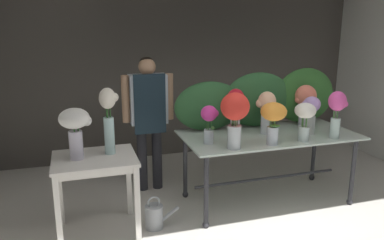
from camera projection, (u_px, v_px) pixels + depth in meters
name	position (u px, v px, depth m)	size (l,w,h in m)	color
ground_plane	(221.00, 195.00, 4.63)	(7.43, 7.43, 0.00)	beige
wall_back	(182.00, 60.00, 5.84)	(5.63, 0.12, 2.91)	#4C4742
display_table_glass	(269.00, 144.00, 4.32)	(1.93, 0.94, 0.81)	silver
side_table_white	(95.00, 167.00, 3.66)	(0.77, 0.64, 0.78)	silver
florist	(148.00, 110.00, 4.57)	(0.61, 0.24, 1.62)	#232328
foliage_backdrop	(261.00, 100.00, 4.56)	(2.04, 0.27, 0.67)	#28562D
vase_coral_carnations	(305.00, 102.00, 4.51)	(0.26, 0.25, 0.50)	silver
vase_ivory_anemones	(305.00, 117.00, 3.98)	(0.22, 0.22, 0.41)	silver
vase_fuchsia_roses	(337.00, 110.00, 4.06)	(0.21, 0.19, 0.51)	silver
vase_peach_dahlias	(266.00, 109.00, 4.25)	(0.22, 0.20, 0.47)	silver
vase_lilac_hydrangea	(311.00, 111.00, 4.22)	(0.22, 0.19, 0.43)	silver
vase_scarlet_peonies	(235.00, 114.00, 3.72)	(0.28, 0.28, 0.56)	silver
vase_sunset_snapdragons	(273.00, 117.00, 3.86)	(0.28, 0.26, 0.44)	silver
vase_magenta_ranunculus	(209.00, 121.00, 3.91)	(0.19, 0.17, 0.40)	silver
vase_crimson_freesia	(235.00, 106.00, 4.24)	(0.20, 0.20, 0.50)	silver
vase_white_roses_tall	(75.00, 127.00, 3.51)	(0.29, 0.28, 0.48)	silver
vase_cream_lisianthus_tall	(109.00, 117.00, 3.64)	(0.18, 0.16, 0.64)	silver
watering_can	(155.00, 216.00, 3.87)	(0.35, 0.18, 0.34)	#999EA3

